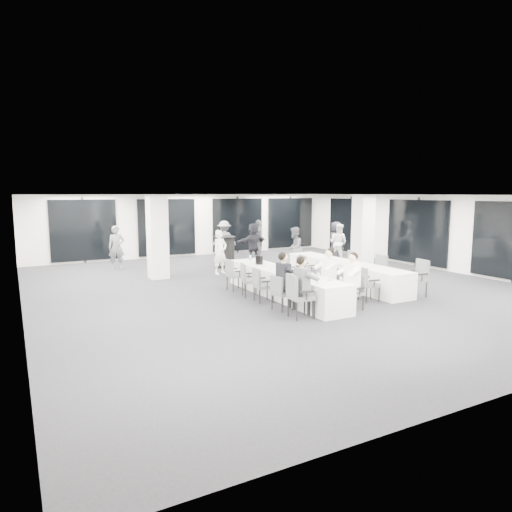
{
  "coord_description": "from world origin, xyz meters",
  "views": [
    {
      "loc": [
        -7.08,
        -11.76,
        2.88
      ],
      "look_at": [
        -0.88,
        -0.2,
        1.05
      ],
      "focal_mm": 32.0,
      "sensor_mm": 36.0,
      "label": 1
    }
  ],
  "objects": [
    {
      "name": "standing_guest_b",
      "position": [
        2.29,
        2.62,
        0.9
      ],
      "size": [
        1.01,
        0.97,
        1.81
      ],
      "primitive_type": "imported",
      "rotation": [
        0.0,
        0.0,
        3.84
      ],
      "color": "#525459",
      "rests_on": "floor"
    },
    {
      "name": "chair_side_right_near",
      "position": [
        2.82,
        -2.88,
        0.59
      ],
      "size": [
        0.58,
        0.63,
        1.03
      ],
      "rotation": [
        0.0,
        0.0,
        1.44
      ],
      "color": "#4F5157",
      "rests_on": "floor"
    },
    {
      "name": "wine_glass",
      "position": [
        -0.42,
        -3.53,
        0.88
      ],
      "size": [
        0.07,
        0.07,
        0.18
      ],
      "color": "silver",
      "rests_on": "banquet_table_main"
    },
    {
      "name": "plate_c",
      "position": [
        -0.45,
        -1.9,
        0.76
      ],
      "size": [
        0.22,
        0.22,
        0.03
      ],
      "color": "white",
      "rests_on": "banquet_table_main"
    },
    {
      "name": "chair_main_left_second",
      "position": [
        -1.39,
        -2.42,
        0.49
      ],
      "size": [
        0.51,
        0.54,
        0.86
      ],
      "rotation": [
        0.0,
        0.0,
        -1.37
      ],
      "color": "#4F5157",
      "rests_on": "floor"
    },
    {
      "name": "standing_guest_g",
      "position": [
        -3.64,
        5.84,
        0.93
      ],
      "size": [
        0.76,
        0.66,
        1.85
      ],
      "primitive_type": "imported",
      "rotation": [
        0.0,
        0.0,
        -0.18
      ],
      "color": "#525459",
      "rests_on": "floor"
    },
    {
      "name": "room",
      "position": [
        0.89,
        1.11,
        1.39
      ],
      "size": [
        14.04,
        16.04,
        2.84
      ],
      "color": "black",
      "rests_on": "ground"
    },
    {
      "name": "seated_guest_c",
      "position": [
        0.1,
        -3.23,
        0.81
      ],
      "size": [
        0.5,
        0.38,
        1.44
      ],
      "rotation": [
        0.0,
        0.0,
        1.57
      ],
      "color": "white",
      "rests_on": "floor"
    },
    {
      "name": "standing_guest_d",
      "position": [
        2.86,
        6.51,
        0.93
      ],
      "size": [
        1.18,
        1.24,
        1.87
      ],
      "primitive_type": "imported",
      "rotation": [
        0.0,
        0.0,
        4.01
      ],
      "color": "#525459",
      "rests_on": "floor"
    },
    {
      "name": "chair_main_right_second",
      "position": [
        0.26,
        -2.31,
        0.52
      ],
      "size": [
        0.5,
        0.55,
        0.9
      ],
      "rotation": [
        0.0,
        0.0,
        1.46
      ],
      "color": "#4F5157",
      "rests_on": "floor"
    },
    {
      "name": "seated_guest_d",
      "position": [
        0.1,
        -2.3,
        0.81
      ],
      "size": [
        0.5,
        0.38,
        1.44
      ],
      "rotation": [
        0.0,
        0.0,
        1.57
      ],
      "color": "white",
      "rests_on": "floor"
    },
    {
      "name": "cocktail_table",
      "position": [
        0.11,
        4.2,
        0.61
      ],
      "size": [
        0.87,
        0.87,
        1.21
      ],
      "color": "black",
      "rests_on": "floor"
    },
    {
      "name": "chair_side_left_far",
      "position": [
        1.15,
        0.19,
        0.51
      ],
      "size": [
        0.48,
        0.53,
        0.9
      ],
      "rotation": [
        0.0,
        0.0,
        -1.64
      ],
      "color": "#4F5157",
      "rests_on": "floor"
    },
    {
      "name": "banquet_table_side",
      "position": [
        1.98,
        -0.73,
        0.38
      ],
      "size": [
        0.9,
        5.0,
        0.75
      ],
      "primitive_type": "cube",
      "color": "silver",
      "rests_on": "floor"
    },
    {
      "name": "water_bottle_a",
      "position": [
        -0.76,
        -3.1,
        0.87
      ],
      "size": [
        0.08,
        0.08,
        0.24
      ],
      "primitive_type": "cylinder",
      "color": "silver",
      "rests_on": "banquet_table_main"
    },
    {
      "name": "water_bottle_b",
      "position": [
        -0.37,
        -1.01,
        0.85
      ],
      "size": [
        0.06,
        0.06,
        0.2
      ],
      "primitive_type": "cylinder",
      "color": "silver",
      "rests_on": "banquet_table_main"
    },
    {
      "name": "banquet_table_main",
      "position": [
        -0.56,
        -1.23,
        0.38
      ],
      "size": [
        0.9,
        5.0,
        0.75
      ],
      "primitive_type": "cube",
      "color": "silver",
      "rests_on": "floor"
    },
    {
      "name": "standing_guest_e",
      "position": [
        4.9,
        3.47,
        0.94
      ],
      "size": [
        0.58,
        0.92,
        1.89
      ],
      "primitive_type": "imported",
      "rotation": [
        0.0,
        0.0,
        1.55
      ],
      "color": "black",
      "rests_on": "floor"
    },
    {
      "name": "standing_guest_f",
      "position": [
        1.77,
        4.98,
        0.92
      ],
      "size": [
        1.79,
        1.01,
        1.84
      ],
      "primitive_type": "imported",
      "rotation": [
        0.0,
        0.0,
        3.37
      ],
      "color": "black",
      "rests_on": "floor"
    },
    {
      "name": "chair_side_right_mid",
      "position": [
        2.81,
        -1.31,
        0.55
      ],
      "size": [
        0.52,
        0.57,
        0.97
      ],
      "rotation": [
        0.0,
        0.0,
        1.64
      ],
      "color": "#4F5157",
      "rests_on": "floor"
    },
    {
      "name": "chair_main_left_fourth",
      "position": [
        -1.39,
        -0.69,
        0.53
      ],
      "size": [
        0.57,
        0.6,
        0.93
      ],
      "rotation": [
        0.0,
        0.0,
        -1.82
      ],
      "color": "#4F5157",
      "rests_on": "floor"
    },
    {
      "name": "plate_a",
      "position": [
        -0.73,
        -2.54,
        0.76
      ],
      "size": [
        0.19,
        0.19,
        0.03
      ],
      "color": "white",
      "rests_on": "banquet_table_main"
    },
    {
      "name": "chair_side_right_far",
      "position": [
        2.81,
        0.15,
        0.53
      ],
      "size": [
        0.57,
        0.59,
        0.93
      ],
      "rotation": [
        0.0,
        0.0,
        1.33
      ],
      "color": "#4F5157",
      "rests_on": "floor"
    },
    {
      "name": "chair_main_left_far",
      "position": [
        -1.39,
        0.25,
        0.52
      ],
      "size": [
        0.49,
        0.54,
        0.92
      ],
      "rotation": [
        0.0,
        0.0,
        -1.52
      ],
      "color": "#4F5157",
      "rests_on": "floor"
    },
    {
      "name": "seated_guest_a",
      "position": [
        -1.23,
        -3.21,
        0.81
      ],
      "size": [
        0.5,
        0.38,
        1.44
      ],
      "rotation": [
        0.0,
        0.0,
        -1.57
      ],
      "color": "#525459",
      "rests_on": "floor"
    },
    {
      "name": "water_bottle_c",
      "position": [
        -0.64,
        0.61,
        0.86
      ],
      "size": [
        0.07,
        0.07,
        0.21
      ],
      "primitive_type": "cylinder",
      "color": "silver",
      "rests_on": "banquet_table_main"
    },
    {
      "name": "standing_guest_a",
      "position": [
        -0.62,
        2.97,
        0.89
      ],
      "size": [
        0.77,
        0.69,
        1.78
      ],
      "primitive_type": "imported",
      "rotation": [
        0.0,
        0.0,
        0.3
      ],
      "color": "white",
      "rests_on": "floor"
    },
    {
      "name": "chair_main_left_mid",
      "position": [
        -1.39,
        -1.44,
        0.52
      ],
      "size": [
        0.5,
        0.54,
        0.91
      ],
      "rotation": [
        0.0,
        0.0,
        -1.66
      ],
      "color": "#4F5157",
      "rests_on": "floor"
    },
    {
      "name": "column_left",
      "position": [
        -2.8,
        3.2,
        1.4
      ],
      "size": [
        0.6,
        0.6,
        2.8
      ],
      "primitive_type": "cube",
      "color": "silver",
      "rests_on": "floor"
    },
    {
      "name": "column_right",
      "position": [
        4.2,
        1.0,
        1.4
      ],
      "size": [
        0.6,
        0.6,
        2.8
      ],
      "primitive_type": "cube",
      "color": "silver",
      "rests_on": "floor"
    },
    {
      "name": "chair_main_right_far",
      "position": [
        0.27,
        0.25,
        0.55
      ],
      "size": [
        0.5,
        0.56,
        0.97
      ],
      "rotation": [
        0.0,
        0.0,
        1.56
      ],
      "color": "#4F5157",
      "rests_on": "floor"
    },
    {
      "name": "chair_main_right_mid",
      "position": [
        0.26,
        -1.65,
        0.52
      ],
      "size": [
        0.53,
        0.57,
        0.91
      ],
      "rotation": [
        0.0,
        0.0,
        1.39
      ],
      "color": "#4F5157",
      "rests_on": "floor"
    },
    {
      "name": "chair_main_right_fourth",
      "position": [
        0.27,
        -0.53,
        0.56
      ],
      "size": [
        0.59,
        0.62,
        0.97
      ],
      "rotation": [
        0.0,
        0.0,
        1.32
      ],
      "color": "#4F5157",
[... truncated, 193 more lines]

